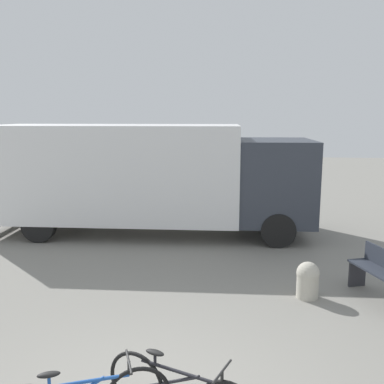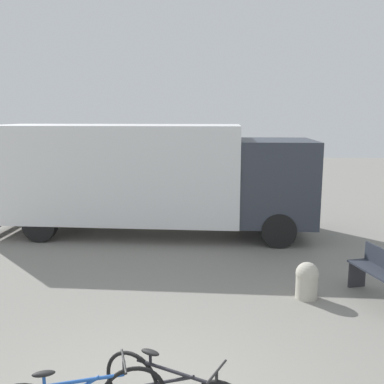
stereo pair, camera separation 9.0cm
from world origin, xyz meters
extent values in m
cube|color=white|center=(-2.41, 7.26, 1.70)|extent=(6.69, 2.84, 2.53)
cube|color=#333842|center=(1.84, 7.45, 1.51)|extent=(2.03, 2.53, 2.15)
cube|color=black|center=(-5.75, 7.12, 0.24)|extent=(0.21, 2.43, 0.16)
cylinder|color=black|center=(1.79, 8.56, 0.43)|extent=(0.87, 0.32, 0.86)
cylinder|color=black|center=(1.89, 6.33, 0.43)|extent=(0.87, 0.32, 0.86)
cylinder|color=black|center=(-4.27, 8.30, 0.43)|extent=(0.87, 0.32, 0.86)
cylinder|color=black|center=(-4.17, 6.07, 0.43)|extent=(0.87, 0.32, 0.86)
cube|color=#282D38|center=(3.43, 3.35, 0.52)|extent=(0.87, 1.51, 0.03)
cube|color=#2D2D33|center=(3.19, 3.99, 0.25)|extent=(0.34, 0.16, 0.50)
cylinder|color=#1E4C9E|center=(-0.55, -0.39, 0.63)|extent=(0.88, 0.38, 0.04)
cylinder|color=#1E4C9E|center=(-0.83, -0.50, 0.69)|extent=(0.03, 0.03, 0.11)
ellipsoid|color=black|center=(-0.83, -0.50, 0.76)|extent=(0.24, 0.17, 0.05)
cylinder|color=black|center=(-0.12, -0.21, 0.70)|extent=(0.03, 0.03, 0.15)
cylinder|color=black|center=(-0.12, -0.21, 0.78)|extent=(0.19, 0.42, 0.02)
torus|color=black|center=(-0.13, 0.09, 0.35)|extent=(0.67, 0.29, 0.70)
cylinder|color=black|center=(0.39, -0.11, 0.63)|extent=(0.88, 0.37, 0.04)
cylinder|color=black|center=(0.31, -0.08, 0.50)|extent=(0.59, 0.25, 0.33)
cylinder|color=black|center=(0.10, 0.00, 0.69)|extent=(0.03, 0.03, 0.11)
ellipsoid|color=black|center=(0.10, 0.00, 0.76)|extent=(0.24, 0.16, 0.05)
cylinder|color=black|center=(0.82, -0.28, 0.70)|extent=(0.03, 0.03, 0.15)
cylinder|color=black|center=(0.82, -0.28, 0.78)|extent=(0.18, 0.42, 0.02)
cylinder|color=#B2AD9E|center=(2.18, 3.35, 0.23)|extent=(0.39, 0.39, 0.46)
sphere|color=#B2AD9E|center=(2.18, 3.35, 0.46)|extent=(0.41, 0.41, 0.41)
camera|label=1|loc=(0.97, -4.04, 3.22)|focal=40.00mm
camera|label=2|loc=(1.06, -4.03, 3.22)|focal=40.00mm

